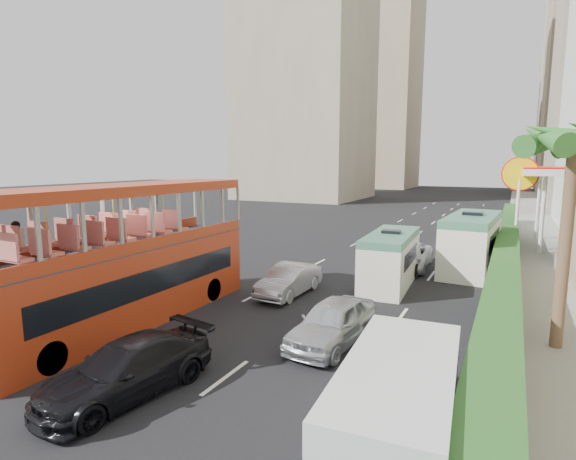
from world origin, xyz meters
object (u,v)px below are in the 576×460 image
Objects in this scene: minibus_far at (471,243)px; panel_van_near at (397,412)px; minibus_near at (390,259)px; shell_station at (575,209)px; car_silver_lane_a at (289,295)px; panel_van_far at (469,238)px; car_black at (128,394)px; double_decker_bus at (127,255)px; car_silver_lane_b at (332,344)px; palm_tree at (565,245)px; van_asset at (407,268)px.

panel_van_near is (0.13, -17.58, -0.49)m from minibus_far.
shell_station is at bearing 54.49° from minibus_near.
panel_van_far is (6.23, 13.88, 0.90)m from car_silver_lane_a.
car_silver_lane_a is at bearing -125.44° from shell_station.
car_black reaches higher than car_silver_lane_a.
car_black is at bearing -44.70° from double_decker_bus.
minibus_far is at bearing 53.73° from double_decker_bus.
car_silver_lane_b is 13.21m from minibus_far.
minibus_near is 0.83× the size of minibus_far.
car_silver_lane_a is at bearing -138.13° from minibus_near.
minibus_far reaches higher than car_silver_lane_b.
panel_van_near is 8.35m from palm_tree.
car_silver_lane_b is 6.37m from car_black.
panel_van_near is (3.29, -16.53, 1.02)m from van_asset.
panel_van_near is at bearing -17.50° from double_decker_bus.
palm_tree is (9.91, 7.85, 3.38)m from car_black.
minibus_near reaches higher than panel_van_far.
car_black is 1.05× the size of panel_van_far.
double_decker_bus is 2.46× the size of panel_van_far.
car_silver_lane_a is 0.83× the size of van_asset.
double_decker_bus is 11.88m from minibus_near.
car_silver_lane_b is at bearing -92.44° from minibus_near.
double_decker_bus reaches higher than panel_van_far.
van_asset is 0.96× the size of panel_van_near.
car_silver_lane_a is (3.69, 5.71, -2.53)m from double_decker_bus.
van_asset is at bearing 97.10° from panel_van_near.
van_asset is 6.97m from panel_van_far.
van_asset is at bearing -131.61° from shell_station.
car_black is 13.64m from minibus_near.
car_silver_lane_a is 9.56m from car_black.
minibus_near is (3.60, 3.59, 1.26)m from car_silver_lane_a.
car_silver_lane_b is at bearing -100.00° from minibus_far.
car_silver_lane_b is 0.95× the size of panel_van_far.
minibus_near is at bearing 51.90° from double_decker_bus.
car_black is 0.92× the size of panel_van_near.
palm_tree is at bearing 26.65° from car_silver_lane_b.
palm_tree is (3.22, 7.34, 2.36)m from panel_van_near.
panel_van_far is (-0.53, 5.34, -0.61)m from minibus_far.
panel_van_far is at bearing 99.17° from minibus_far.
panel_van_far is at bearing 63.13° from double_decker_bus.
minibus_far is (10.45, 14.24, -1.02)m from double_decker_bus.
panel_van_far reaches higher than car_black.
car_black is at bearing -107.56° from minibus_near.
shell_station is (12.11, 26.85, 2.75)m from car_black.
car_silver_lane_a is at bearing 57.09° from double_decker_bus.
double_decker_bus is at bearing -121.47° from van_asset.
minibus_near is at bearing -92.57° from van_asset.
panel_van_far is at bearing 72.56° from minibus_near.
car_silver_lane_a is at bearing -124.82° from minibus_far.
minibus_far is at bearing 81.71° from car_silver_lane_b.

